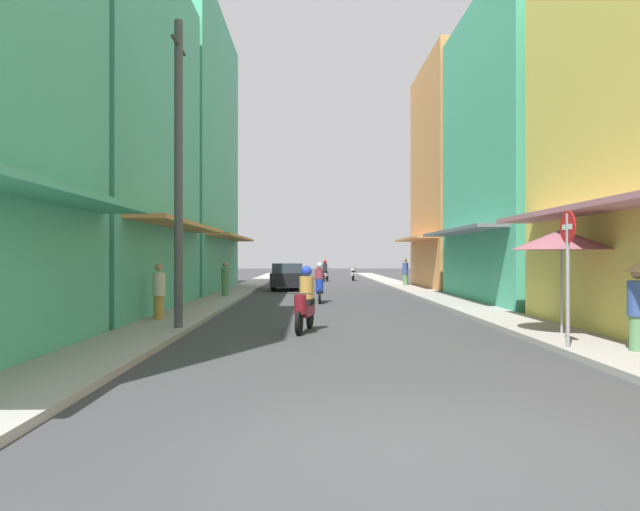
{
  "coord_description": "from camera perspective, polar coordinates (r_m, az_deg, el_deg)",
  "views": [
    {
      "loc": [
        -0.83,
        -5.3,
        1.8
      ],
      "look_at": [
        -0.44,
        21.17,
        1.86
      ],
      "focal_mm": 31.51,
      "sensor_mm": 36.0,
      "label": 1
    }
  ],
  "objects": [
    {
      "name": "ground_plane",
      "position": [
        27.99,
        0.86,
        -3.82
      ],
      "size": [
        117.15,
        117.15,
        0.0
      ],
      "primitive_type": "plane",
      "color": "#38383A"
    },
    {
      "name": "sidewalk_left",
      "position": [
        28.23,
        -8.51,
        -3.67
      ],
      "size": [
        1.67,
        61.25,
        0.12
      ],
      "primitive_type": "cube",
      "color": "#9E9991",
      "rests_on": "ground"
    },
    {
      "name": "sidewalk_right",
      "position": [
        28.5,
        10.13,
        -3.63
      ],
      "size": [
        1.67,
        61.25,
        0.12
      ],
      "primitive_type": "cube",
      "color": "#9E9991",
      "rests_on": "ground"
    },
    {
      "name": "building_left_mid",
      "position": [
        19.99,
        -23.61,
        11.41
      ],
      "size": [
        7.05,
        9.92,
        11.61
      ],
      "color": "#4CB28C",
      "rests_on": "ground"
    },
    {
      "name": "building_left_far",
      "position": [
        30.67,
        -15.39,
        9.91
      ],
      "size": [
        7.05,
        11.38,
        14.31
      ],
      "color": "#4CB28C",
      "rests_on": "ground"
    },
    {
      "name": "building_right_mid",
      "position": [
        24.06,
        22.11,
        9.65
      ],
      "size": [
        7.05,
        9.54,
        11.78
      ],
      "color": "#4CB28C",
      "rests_on": "ground"
    },
    {
      "name": "building_right_far",
      "position": [
        32.89,
        15.64,
        7.72
      ],
      "size": [
        7.05,
        8.24,
        12.6
      ],
      "color": "#D88C4C",
      "rests_on": "ground"
    },
    {
      "name": "motorbike_white",
      "position": [
        42.69,
        3.37,
        -1.88
      ],
      "size": [
        0.55,
        1.81,
        0.96
      ],
      "color": "black",
      "rests_on": "ground"
    },
    {
      "name": "motorbike_maroon",
      "position": [
        13.52,
        -1.53,
        -4.78
      ],
      "size": [
        0.62,
        1.79,
        1.58
      ],
      "color": "black",
      "rests_on": "ground"
    },
    {
      "name": "motorbike_blue",
      "position": [
        22.08,
        -0.05,
        -2.98
      ],
      "size": [
        0.55,
        1.81,
        1.58
      ],
      "color": "black",
      "rests_on": "ground"
    },
    {
      "name": "motorbike_silver",
      "position": [
        41.18,
        0.56,
        -1.66
      ],
      "size": [
        0.65,
        1.78,
        1.58
      ],
      "color": "black",
      "rests_on": "ground"
    },
    {
      "name": "parked_car",
      "position": [
        30.63,
        -3.32,
        -2.12
      ],
      "size": [
        1.88,
        4.15,
        1.45
      ],
      "color": "black",
      "rests_on": "ground"
    },
    {
      "name": "pedestrian_crossing",
      "position": [
        24.31,
        -9.61,
        -2.53
      ],
      "size": [
        0.34,
        0.34,
        1.57
      ],
      "color": "#598C59",
      "rests_on": "ground"
    },
    {
      "name": "pedestrian_midway",
      "position": [
        11.52,
        29.55,
        -4.32
      ],
      "size": [
        0.44,
        0.44,
        1.69
      ],
      "color": "#598C59",
      "rests_on": "ground"
    },
    {
      "name": "pedestrian_foreground",
      "position": [
        15.77,
        -16.04,
        -3.73
      ],
      "size": [
        0.34,
        0.34,
        1.62
      ],
      "color": "#BF8C3F",
      "rests_on": "ground"
    },
    {
      "name": "pedestrian_far",
      "position": [
        33.74,
        8.66,
        -1.75
      ],
      "size": [
        0.34,
        0.34,
        1.69
      ],
      "color": "#598C59",
      "rests_on": "ground"
    },
    {
      "name": "vendor_umbrella",
      "position": [
        13.4,
        23.33,
        1.49
      ],
      "size": [
        2.14,
        2.14,
        2.4
      ],
      "color": "#99999E",
      "rests_on": "ground"
    },
    {
      "name": "utility_pole",
      "position": [
        13.87,
        -14.18,
        8.11
      ],
      "size": [
        0.2,
        1.2,
        7.42
      ],
      "color": "#4C4C4F",
      "rests_on": "ground"
    },
    {
      "name": "street_sign_no_entry",
      "position": [
        11.32,
        23.85,
        -0.53
      ],
      "size": [
        0.07,
        0.6,
        2.65
      ],
      "color": "gray",
      "rests_on": "ground"
    }
  ]
}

